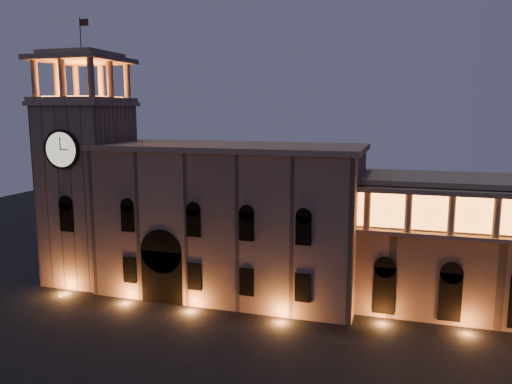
% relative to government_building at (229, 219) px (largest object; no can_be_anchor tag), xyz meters
% --- Properties ---
extents(government_building, '(30.80, 12.80, 17.60)m').
position_rel_government_building_xyz_m(government_building, '(0.00, 0.00, 0.00)').
color(government_building, '#886B59').
rests_on(government_building, ground).
extents(clock_tower, '(9.80, 9.80, 32.40)m').
position_rel_government_building_xyz_m(clock_tower, '(-18.42, -0.95, 3.73)').
color(clock_tower, '#886B59').
rests_on(clock_tower, ground).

